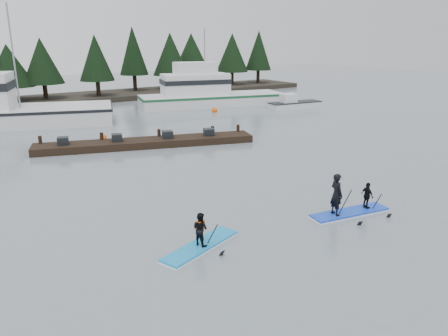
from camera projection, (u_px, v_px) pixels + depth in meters
ground at (308, 231)px, 17.36m from camera, size 160.00×160.00×0.00m
far_shore at (50, 100)px, 50.58m from camera, size 70.00×8.00×0.60m
treeline at (51, 103)px, 50.67m from camera, size 60.00×4.00×8.00m
fishing_boat_medium at (208, 100)px, 48.46m from camera, size 16.47×8.47×9.24m
skiff at (295, 105)px, 46.76m from camera, size 6.03×2.45×0.68m
floating_dock at (147, 143)px, 30.58m from camera, size 14.98×6.53×0.50m
buoy_b at (103, 140)px, 32.49m from camera, size 0.59×0.59×0.59m
buoy_c at (215, 112)px, 44.56m from camera, size 0.60×0.60×0.60m
paddleboard_solo at (200, 238)px, 15.83m from camera, size 3.56×1.92×1.83m
paddleboard_duo at (347, 201)px, 18.72m from camera, size 3.77×1.56×2.42m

